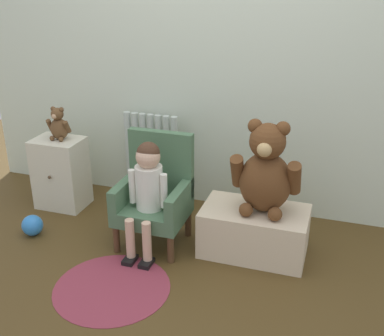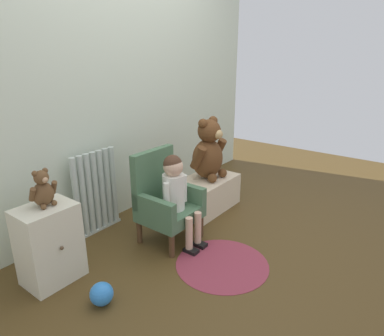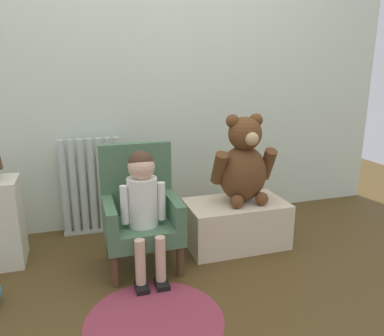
{
  "view_description": "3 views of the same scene",
  "coord_description": "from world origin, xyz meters",
  "px_view_note": "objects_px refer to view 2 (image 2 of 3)",
  "views": [
    {
      "loc": [
        0.85,
        -2.12,
        1.7
      ],
      "look_at": [
        0.02,
        0.39,
        0.57
      ],
      "focal_mm": 45.0,
      "sensor_mm": 36.0,
      "label": 1
    },
    {
      "loc": [
        -2.08,
        -1.22,
        1.45
      ],
      "look_at": [
        0.06,
        0.4,
        0.53
      ],
      "focal_mm": 32.0,
      "sensor_mm": 36.0,
      "label": 2
    },
    {
      "loc": [
        -0.57,
        -1.63,
        1.16
      ],
      "look_at": [
        0.08,
        0.46,
        0.57
      ],
      "focal_mm": 35.0,
      "sensor_mm": 36.0,
      "label": 3
    }
  ],
  "objects_px": {
    "floor_rug": "(222,264)",
    "small_dresser": "(49,244)",
    "small_teddy_bear": "(43,190)",
    "large_teddy_bear": "(208,152)",
    "toy_ball": "(102,294)",
    "low_bench": "(206,194)",
    "child_armchair": "(165,200)",
    "radiator": "(96,193)",
    "child_figure": "(176,188)"
  },
  "relations": [
    {
      "from": "child_armchair",
      "to": "low_bench",
      "type": "height_order",
      "value": "child_armchair"
    },
    {
      "from": "low_bench",
      "to": "toy_ball",
      "type": "bearing_deg",
      "value": -169.94
    },
    {
      "from": "floor_rug",
      "to": "toy_ball",
      "type": "relative_size",
      "value": 4.68
    },
    {
      "from": "small_dresser",
      "to": "low_bench",
      "type": "bearing_deg",
      "value": -7.21
    },
    {
      "from": "child_armchair",
      "to": "toy_ball",
      "type": "height_order",
      "value": "child_armchair"
    },
    {
      "from": "low_bench",
      "to": "toy_ball",
      "type": "height_order",
      "value": "low_bench"
    },
    {
      "from": "radiator",
      "to": "small_teddy_bear",
      "type": "bearing_deg",
      "value": -154.44
    },
    {
      "from": "child_armchair",
      "to": "large_teddy_bear",
      "type": "height_order",
      "value": "large_teddy_bear"
    },
    {
      "from": "child_armchair",
      "to": "toy_ball",
      "type": "xyz_separation_m",
      "value": [
        -0.82,
        -0.21,
        -0.26
      ]
    },
    {
      "from": "small_teddy_bear",
      "to": "toy_ball",
      "type": "distance_m",
      "value": 0.73
    },
    {
      "from": "small_dresser",
      "to": "toy_ball",
      "type": "xyz_separation_m",
      "value": [
        0.04,
        -0.45,
        -0.19
      ]
    },
    {
      "from": "small_teddy_bear",
      "to": "large_teddy_bear",
      "type": "bearing_deg",
      "value": -7.11
    },
    {
      "from": "small_dresser",
      "to": "toy_ball",
      "type": "distance_m",
      "value": 0.49
    },
    {
      "from": "toy_ball",
      "to": "floor_rug",
      "type": "bearing_deg",
      "value": -25.07
    },
    {
      "from": "small_dresser",
      "to": "small_teddy_bear",
      "type": "height_order",
      "value": "small_teddy_bear"
    },
    {
      "from": "small_dresser",
      "to": "child_figure",
      "type": "height_order",
      "value": "child_figure"
    },
    {
      "from": "small_dresser",
      "to": "radiator",
      "type": "bearing_deg",
      "value": 25.79
    },
    {
      "from": "floor_rug",
      "to": "low_bench",
      "type": "bearing_deg",
      "value": 42.26
    },
    {
      "from": "large_teddy_bear",
      "to": "floor_rug",
      "type": "bearing_deg",
      "value": -139.12
    },
    {
      "from": "small_dresser",
      "to": "floor_rug",
      "type": "bearing_deg",
      "value": -44.9
    },
    {
      "from": "child_figure",
      "to": "large_teddy_bear",
      "type": "xyz_separation_m",
      "value": [
        0.69,
        0.18,
        0.09
      ]
    },
    {
      "from": "radiator",
      "to": "small_teddy_bear",
      "type": "distance_m",
      "value": 0.72
    },
    {
      "from": "low_bench",
      "to": "toy_ball",
      "type": "distance_m",
      "value": 1.49
    },
    {
      "from": "floor_rug",
      "to": "child_armchair",
      "type": "bearing_deg",
      "value": 85.74
    },
    {
      "from": "small_teddy_bear",
      "to": "floor_rug",
      "type": "height_order",
      "value": "small_teddy_bear"
    },
    {
      "from": "radiator",
      "to": "small_dresser",
      "type": "xyz_separation_m",
      "value": [
        -0.61,
        -0.29,
        -0.08
      ]
    },
    {
      "from": "floor_rug",
      "to": "small_dresser",
      "type": "bearing_deg",
      "value": 135.1
    },
    {
      "from": "radiator",
      "to": "low_bench",
      "type": "height_order",
      "value": "radiator"
    },
    {
      "from": "low_bench",
      "to": "floor_rug",
      "type": "xyz_separation_m",
      "value": [
        -0.69,
        -0.62,
        -0.15
      ]
    },
    {
      "from": "low_bench",
      "to": "large_teddy_bear",
      "type": "bearing_deg",
      "value": 13.62
    },
    {
      "from": "large_teddy_bear",
      "to": "floor_rug",
      "type": "distance_m",
      "value": 1.11
    },
    {
      "from": "small_teddy_bear",
      "to": "toy_ball",
      "type": "relative_size",
      "value": 1.69
    },
    {
      "from": "large_teddy_bear",
      "to": "small_teddy_bear",
      "type": "relative_size",
      "value": 2.4
    },
    {
      "from": "floor_rug",
      "to": "toy_ball",
      "type": "height_order",
      "value": "toy_ball"
    },
    {
      "from": "child_armchair",
      "to": "large_teddy_bear",
      "type": "relative_size",
      "value": 1.25
    },
    {
      "from": "radiator",
      "to": "toy_ball",
      "type": "relative_size",
      "value": 4.86
    },
    {
      "from": "radiator",
      "to": "floor_rug",
      "type": "height_order",
      "value": "radiator"
    },
    {
      "from": "low_bench",
      "to": "floor_rug",
      "type": "height_order",
      "value": "low_bench"
    },
    {
      "from": "large_teddy_bear",
      "to": "toy_ball",
      "type": "xyz_separation_m",
      "value": [
        -1.51,
        -0.27,
        -0.48
      ]
    },
    {
      "from": "radiator",
      "to": "toy_ball",
      "type": "height_order",
      "value": "radiator"
    },
    {
      "from": "small_dresser",
      "to": "toy_ball",
      "type": "relative_size",
      "value": 3.73
    },
    {
      "from": "radiator",
      "to": "small_dresser",
      "type": "bearing_deg",
      "value": -154.21
    },
    {
      "from": "child_figure",
      "to": "small_teddy_bear",
      "type": "bearing_deg",
      "value": 156.25
    },
    {
      "from": "small_teddy_bear",
      "to": "toy_ball",
      "type": "height_order",
      "value": "small_teddy_bear"
    },
    {
      "from": "small_teddy_bear",
      "to": "floor_rug",
      "type": "distance_m",
      "value": 1.31
    },
    {
      "from": "child_figure",
      "to": "small_teddy_bear",
      "type": "xyz_separation_m",
      "value": [
        -0.84,
        0.37,
        0.17
      ]
    },
    {
      "from": "low_bench",
      "to": "floor_rug",
      "type": "bearing_deg",
      "value": -137.74
    },
    {
      "from": "low_bench",
      "to": "small_teddy_bear",
      "type": "relative_size",
      "value": 2.72
    },
    {
      "from": "large_teddy_bear",
      "to": "toy_ball",
      "type": "bearing_deg",
      "value": -169.83
    },
    {
      "from": "radiator",
      "to": "toy_ball",
      "type": "distance_m",
      "value": 0.98
    }
  ]
}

